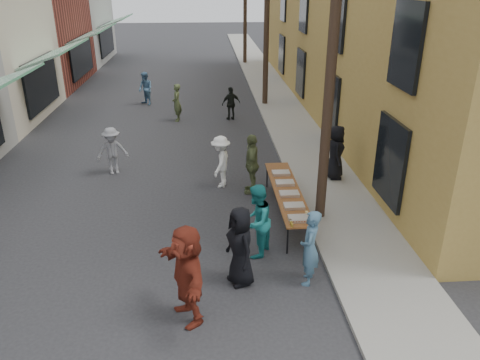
{
  "coord_description": "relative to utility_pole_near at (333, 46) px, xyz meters",
  "views": [
    {
      "loc": [
        1.35,
        -7.9,
        6.01
      ],
      "look_at": [
        2.14,
        2.77,
        1.3
      ],
      "focal_mm": 35.0,
      "sensor_mm": 36.0,
      "label": 1
    }
  ],
  "objects": [
    {
      "name": "passerby_mid",
      "position": [
        -1.83,
        9.54,
        -3.76
      ],
      "size": [
        0.94,
        0.63,
        1.48
      ],
      "primitive_type": "imported",
      "rotation": [
        0.0,
        0.0,
        3.48
      ],
      "color": "black",
      "rests_on": "ground"
    },
    {
      "name": "server",
      "position": [
        1.03,
        2.47,
        -3.54
      ],
      "size": [
        0.66,
        0.91,
        1.71
      ],
      "primitive_type": "imported",
      "rotation": [
        0.0,
        0.0,
        1.42
      ],
      "color": "black",
      "rests_on": "sidewalk"
    },
    {
      "name": "catering_tray_foil_d",
      "position": [
        -0.86,
        0.64,
        -3.71
      ],
      "size": [
        0.5,
        0.33,
        0.08
      ],
      "primitive_type": "cube",
      "color": "#B2B2B7",
      "rests_on": "serving_table"
    },
    {
      "name": "catering_tray_buns_end",
      "position": [
        -0.86,
        1.34,
        -3.71
      ],
      "size": [
        0.5,
        0.33,
        0.08
      ],
      "primitive_type": "cube",
      "color": "tan",
      "rests_on": "serving_table"
    },
    {
      "name": "condiment_jar_a",
      "position": [
        -1.08,
        -1.71,
        -3.71
      ],
      "size": [
        0.07,
        0.07,
        0.08
      ],
      "primitive_type": "cylinder",
      "color": "#A57F26",
      "rests_on": "serving_table"
    },
    {
      "name": "condiment_jar_c",
      "position": [
        -1.08,
        -1.51,
        -3.71
      ],
      "size": [
        0.07,
        0.07,
        0.08
      ],
      "primitive_type": "cylinder",
      "color": "#A57F26",
      "rests_on": "serving_table"
    },
    {
      "name": "guest_front_c",
      "position": [
        -1.88,
        -1.62,
        -3.62
      ],
      "size": [
        0.98,
        1.06,
        1.76
      ],
      "primitive_type": "imported",
      "rotation": [
        0.0,
        0.0,
        -2.04
      ],
      "color": "teal",
      "rests_on": "ground"
    },
    {
      "name": "catering_tray_sausage",
      "position": [
        -0.86,
        -1.41,
        -3.71
      ],
      "size": [
        0.5,
        0.33,
        0.08
      ],
      "primitive_type": "cube",
      "color": "maroon",
      "rests_on": "serving_table"
    },
    {
      "name": "utility_pole_mid",
      "position": [
        0.0,
        12.0,
        0.0
      ],
      "size": [
        0.26,
        0.26,
        9.0
      ],
      "primitive_type": "cylinder",
      "color": "#2D2116",
      "rests_on": "ground"
    },
    {
      "name": "guest_front_d",
      "position": [
        -2.55,
        2.31,
        -3.69
      ],
      "size": [
        0.87,
        1.17,
        1.61
      ],
      "primitive_type": "imported",
      "rotation": [
        0.0,
        0.0,
        -1.86
      ],
      "color": "white",
      "rests_on": "ground"
    },
    {
      "name": "condiment_jar_b",
      "position": [
        -1.08,
        -1.61,
        -3.71
      ],
      "size": [
        0.07,
        0.07,
        0.08
      ],
      "primitive_type": "cylinder",
      "color": "#A57F26",
      "rests_on": "serving_table"
    },
    {
      "name": "passerby_right",
      "position": [
        -4.24,
        9.54,
        -3.68
      ],
      "size": [
        0.4,
        0.6,
        1.65
      ],
      "primitive_type": "imported",
      "rotation": [
        0.0,
        0.0,
        4.7
      ],
      "color": "#4B5833",
      "rests_on": "ground"
    },
    {
      "name": "passerby_left",
      "position": [
        -6.03,
        3.59,
        -3.72
      ],
      "size": [
        1.14,
        0.87,
        1.56
      ],
      "primitive_type": "imported",
      "rotation": [
        0.0,
        0.0,
        0.32
      ],
      "color": "gray",
      "rests_on": "ground"
    },
    {
      "name": "ground",
      "position": [
        -4.3,
        -3.0,
        -4.5
      ],
      "size": [
        120.0,
        120.0,
        0.0
      ],
      "primitive_type": "plane",
      "color": "#28282B",
      "rests_on": "ground"
    },
    {
      "name": "sidewalk",
      "position": [
        0.7,
        12.0,
        -4.45
      ],
      "size": [
        2.2,
        60.0,
        0.1
      ],
      "primitive_type": "cube",
      "color": "gray",
      "rests_on": "ground"
    },
    {
      "name": "passerby_far",
      "position": [
        -5.93,
        12.5,
        -3.69
      ],
      "size": [
        0.98,
        1.0,
        1.62
      ],
      "primitive_type": "imported",
      "rotation": [
        0.0,
        0.0,
        5.43
      ],
      "color": "#537DA0",
      "rests_on": "ground"
    },
    {
      "name": "guest_front_e",
      "position": [
        -1.66,
        1.82,
        -3.59
      ],
      "size": [
        0.59,
        1.11,
        1.81
      ],
      "primitive_type": "imported",
      "rotation": [
        0.0,
        0.0,
        -1.71
      ],
      "color": "#5B673B",
      "rests_on": "ground"
    },
    {
      "name": "catering_tray_buns",
      "position": [
        -0.86,
        -0.06,
        -3.71
      ],
      "size": [
        0.5,
        0.33,
        0.08
      ],
      "primitive_type": "cube",
      "color": "tan",
      "rests_on": "serving_table"
    },
    {
      "name": "guest_front_a",
      "position": [
        -2.33,
        -2.65,
        -3.63
      ],
      "size": [
        0.84,
        1.0,
        1.74
      ],
      "primitive_type": "imported",
      "rotation": [
        0.0,
        0.0,
        -1.18
      ],
      "color": "black",
      "rests_on": "ground"
    },
    {
      "name": "guest_front_b",
      "position": [
        -0.9,
        -2.76,
        -3.66
      ],
      "size": [
        0.57,
        0.71,
        1.68
      ],
      "primitive_type": "imported",
      "rotation": [
        0.0,
        0.0,
        -1.89
      ],
      "color": "#456B85",
      "rests_on": "ground"
    },
    {
      "name": "guest_queue_back",
      "position": [
        -3.39,
        -3.71,
        -3.52
      ],
      "size": [
        1.22,
        1.91,
        1.97
      ],
      "primitive_type": "imported",
      "rotation": [
        0.0,
        0.0,
        -1.19
      ],
      "color": "maroon",
      "rests_on": "ground"
    },
    {
      "name": "serving_table",
      "position": [
        -0.86,
        0.24,
        -3.79
      ],
      "size": [
        0.7,
        4.0,
        0.75
      ],
      "color": "brown",
      "rests_on": "ground"
    },
    {
      "name": "cup_stack",
      "position": [
        -0.66,
        -1.66,
        -3.69
      ],
      "size": [
        0.08,
        0.08,
        0.12
      ],
      "primitive_type": "cylinder",
      "color": "tan",
      "rests_on": "serving_table"
    },
    {
      "name": "catering_tray_foil_b",
      "position": [
        -0.86,
        -0.76,
        -3.71
      ],
      "size": [
        0.5,
        0.33,
        0.08
      ],
      "primitive_type": "cube",
      "color": "#B2B2B7",
      "rests_on": "serving_table"
    },
    {
      "name": "utility_pole_near",
      "position": [
        0.0,
        0.0,
        0.0
      ],
      "size": [
        0.26,
        0.26,
        9.0
      ],
      "primitive_type": "cylinder",
      "color": "#2D2116",
      "rests_on": "ground"
    }
  ]
}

